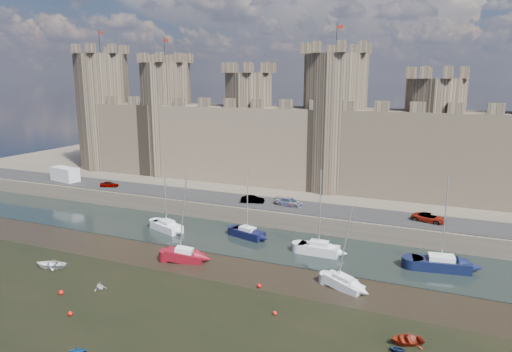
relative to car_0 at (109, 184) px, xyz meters
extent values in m
plane|color=black|center=(34.57, -32.93, -3.04)|extent=(160.00, 160.00, 0.00)
cube|color=black|center=(34.57, -8.93, -3.00)|extent=(160.00, 12.00, 0.08)
cube|color=#4C443A|center=(34.57, 27.07, -1.79)|extent=(160.00, 60.00, 2.50)
cube|color=black|center=(34.57, 1.07, -0.49)|extent=(160.00, 7.00, 0.10)
cube|color=#42382B|center=(34.57, 15.07, 6.46)|extent=(100.00, 9.00, 14.00)
cylinder|color=#42382B|center=(-13.43, 15.07, 11.46)|extent=(11.00, 11.00, 24.00)
cylinder|color=black|center=(-13.43, 15.07, 25.96)|extent=(0.10, 0.10, 5.00)
cube|color=#9F2315|center=(-12.93, 15.07, 27.76)|extent=(1.00, 0.03, 0.60)
cylinder|color=#42382B|center=(2.57, 15.07, 10.46)|extent=(10.00, 10.00, 22.00)
cylinder|color=black|center=(2.57, 15.07, 23.96)|extent=(0.10, 0.10, 5.00)
cube|color=#9F2315|center=(3.07, 15.07, 25.76)|extent=(1.00, 0.03, 0.60)
cylinder|color=#42382B|center=(20.57, 15.07, 9.46)|extent=(9.00, 9.00, 20.00)
cylinder|color=#42382B|center=(36.57, 15.07, 10.96)|extent=(11.00, 11.00, 23.00)
cylinder|color=black|center=(36.57, 15.07, 24.96)|extent=(0.10, 0.10, 5.00)
cube|color=#9F2315|center=(37.07, 15.07, 26.76)|extent=(1.00, 0.03, 0.60)
cylinder|color=#42382B|center=(52.57, 15.07, 8.96)|extent=(9.00, 9.00, 19.00)
imported|color=gray|center=(0.00, 0.00, 0.00)|extent=(3.42, 2.26, 1.08)
imported|color=gray|center=(27.77, 0.46, 0.05)|extent=(3.82, 2.16, 1.19)
imported|color=gray|center=(33.58, 1.17, 0.09)|extent=(4.51, 2.19, 1.26)
imported|color=gray|center=(53.52, 1.07, 0.07)|extent=(4.77, 3.07, 1.22)
cube|color=silver|center=(-10.98, 0.57, 0.78)|extent=(6.41, 3.55, 2.64)
cube|color=silver|center=(18.86, -9.99, -2.42)|extent=(5.66, 3.78, 1.07)
cube|color=silver|center=(18.86, -9.99, -1.64)|extent=(2.70, 2.17, 0.49)
cylinder|color=silver|center=(18.86, -9.99, 2.50)|extent=(0.14, 0.14, 8.79)
cube|color=black|center=(30.75, -8.05, -2.43)|extent=(5.17, 3.09, 1.06)
cube|color=silver|center=(30.75, -8.05, -1.66)|extent=(2.42, 1.84, 0.48)
cylinder|color=silver|center=(30.75, -8.05, 2.42)|extent=(0.14, 0.14, 8.65)
cube|color=beige|center=(41.38, -10.05, -2.37)|extent=(5.00, 1.95, 1.17)
cube|color=silver|center=(41.38, -10.05, -1.52)|extent=(2.22, 1.37, 0.53)
cylinder|color=silver|center=(41.38, -10.05, 3.02)|extent=(0.14, 0.14, 9.61)
cube|color=black|center=(55.50, -9.09, -2.37)|extent=(6.56, 3.42, 1.19)
cube|color=silver|center=(55.50, -9.09, -1.50)|extent=(3.02, 2.13, 0.54)
cylinder|color=silver|center=(55.50, -9.09, 3.11)|extent=(0.14, 0.14, 9.76)
cube|color=maroon|center=(27.19, -18.49, -2.45)|extent=(4.91, 2.87, 1.18)
cube|color=silver|center=(27.19, -18.49, -1.60)|extent=(2.30, 1.72, 0.53)
cylinder|color=silver|center=(27.19, -18.49, 2.94)|extent=(0.14, 0.14, 9.62)
cube|color=silver|center=(46.30, -18.14, -2.55)|extent=(4.53, 3.02, 0.99)
cube|color=silver|center=(46.30, -18.14, -1.82)|extent=(2.16, 1.73, 0.45)
cylinder|color=silver|center=(46.30, -18.14, 2.01)|extent=(0.14, 0.14, 8.12)
imported|color=navy|center=(29.59, -38.10, -2.67)|extent=(1.84, 1.80, 0.74)
imported|color=silver|center=(23.19, -28.47, -2.66)|extent=(1.90, 1.83, 0.77)
imported|color=maroon|center=(53.40, -26.17, -2.75)|extent=(3.50, 3.21, 0.59)
imported|color=silver|center=(13.85, -26.26, -2.66)|extent=(4.09, 3.28, 0.75)
imported|color=#0E1A33|center=(52.83, -27.76, -2.70)|extent=(1.32, 1.14, 0.68)
sphere|color=red|center=(20.31, -30.88, -2.80)|extent=(0.48, 0.48, 0.48)
sphere|color=red|center=(38.17, -21.44, -2.82)|extent=(0.44, 0.44, 0.44)
sphere|color=red|center=(41.69, -26.04, -2.85)|extent=(0.38, 0.38, 0.38)
sphere|color=red|center=(24.37, -33.72, -2.82)|extent=(0.44, 0.44, 0.44)
camera|label=1|loc=(55.44, -62.27, 18.44)|focal=32.00mm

